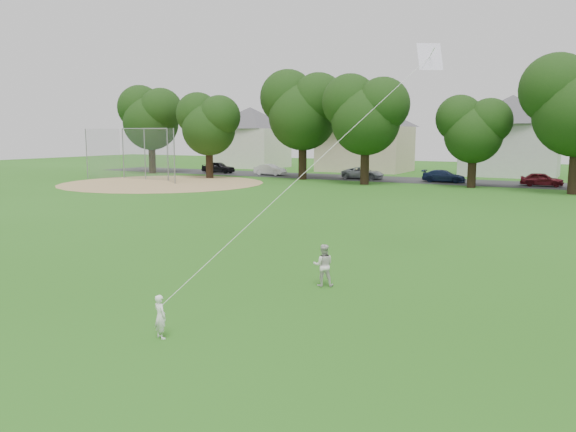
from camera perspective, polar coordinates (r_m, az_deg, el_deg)
The scene contains 10 objects.
ground at distance 13.91m, azimuth -7.84°, elevation -10.18°, with size 160.00×160.00×0.00m, color #245A14.
street at distance 53.33m, azimuth 20.12°, elevation 3.13°, with size 90.00×7.00×0.01m, color #2D2D30.
dirt_infield at distance 51.53m, azimuth -12.59°, elevation 3.28°, with size 18.00×18.00×0.02m, color #9E7F51.
toddler at distance 12.63m, azimuth -12.86°, elevation -9.93°, with size 0.36×0.23×0.97m, color white.
older_boy at distance 16.38m, azimuth 3.60°, elevation -5.01°, with size 0.60×0.47×1.24m, color silver.
kite at distance 15.43m, azimuth 3.60°, elevation 6.16°, with size 2.04×5.51×12.23m.
baseball_backstop at distance 55.53m, azimuth -14.73°, elevation 6.07°, with size 11.14×2.38×4.88m.
tree_row at distance 46.83m, azimuth 22.69°, elevation 10.44°, with size 82.97×10.09×11.25m.
parked_cars at distance 51.92m, azimuth 23.34°, elevation 3.51°, with size 62.67×2.37×1.29m.
house_row at distance 63.04m, azimuth 21.83°, elevation 8.15°, with size 76.90×14.25×9.82m.
Camera 1 is at (7.91, -10.55, 4.41)m, focal length 35.00 mm.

